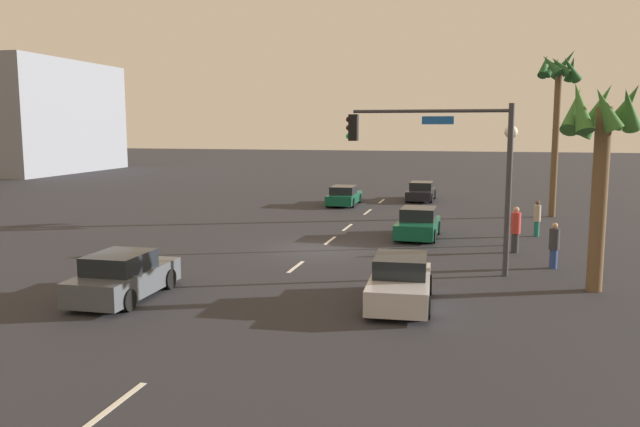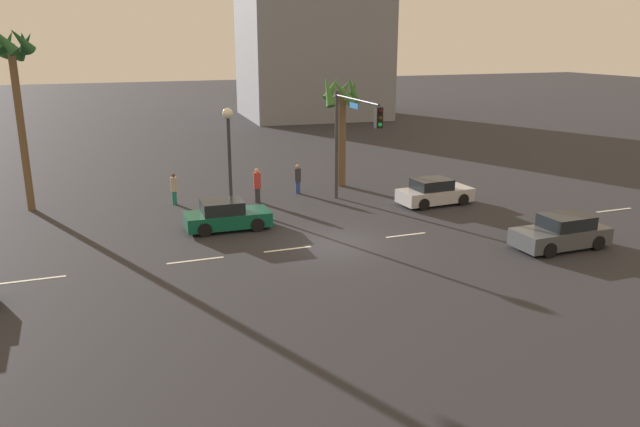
{
  "view_description": "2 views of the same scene",
  "coord_description": "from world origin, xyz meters",
  "views": [
    {
      "loc": [
        25.7,
        6.48,
        5.19
      ],
      "look_at": [
        0.01,
        0.06,
        1.54
      ],
      "focal_mm": 35.63,
      "sensor_mm": 36.0,
      "label": 1
    },
    {
      "loc": [
        -9.63,
        -24.0,
        8.7
      ],
      "look_at": [
        -0.46,
        0.59,
        1.27
      ],
      "focal_mm": 34.93,
      "sensor_mm": 36.0,
      "label": 2
    }
  ],
  "objects": [
    {
      "name": "lane_stripe_4",
      "position": [
        3.52,
        0.0,
        0.01
      ],
      "size": [
        2.0,
        0.14,
        0.01
      ],
      "primitive_type": "cube",
      "color": "silver",
      "rests_on": "ground_plane"
    },
    {
      "name": "car_1",
      "position": [
        8.91,
        -3.87,
        0.66
      ],
      "size": [
        4.18,
        1.93,
        1.43
      ],
      "color": "#474C51",
      "rests_on": "ground_plane"
    },
    {
      "name": "building_0",
      "position": [
        14.59,
        43.57,
        11.48
      ],
      "size": [
        15.71,
        14.1,
        22.96
      ],
      "primitive_type": "cube",
      "rotation": [
        0.0,
        0.0,
        -0.06
      ],
      "color": "gray",
      "rests_on": "ground_plane"
    },
    {
      "name": "lane_stripe_3",
      "position": [
        -2.15,
        0.0,
        0.01
      ],
      "size": [
        2.09,
        0.14,
        0.01
      ],
      "primitive_type": "cube",
      "color": "silver",
      "rests_on": "ground_plane"
    },
    {
      "name": "lane_stripe_2",
      "position": [
        -6.07,
        0.0,
        0.01
      ],
      "size": [
        2.29,
        0.14,
        0.01
      ],
      "primitive_type": "cube",
      "color": "silver",
      "rests_on": "ground_plane"
    },
    {
      "name": "ground_plane",
      "position": [
        0.0,
        0.0,
        0.0
      ],
      "size": [
        220.0,
        220.0,
        0.0
      ],
      "primitive_type": "plane",
      "color": "#28282D"
    },
    {
      "name": "pedestrian_2",
      "position": [
        1.41,
        9.27,
        0.89
      ],
      "size": [
        0.48,
        0.48,
        1.7
      ],
      "color": "#2D478C",
      "rests_on": "ground_plane"
    },
    {
      "name": "lane_stripe_1",
      "position": [
        -12.22,
        0.0,
        0.01
      ],
      "size": [
        2.53,
        0.14,
        0.01
      ],
      "primitive_type": "cube",
      "color": "silver",
      "rests_on": "ground_plane"
    },
    {
      "name": "streetlamp",
      "position": [
        -2.84,
        7.79,
        3.74
      ],
      "size": [
        0.56,
        0.56,
        5.23
      ],
      "color": "#2D2D33",
      "rests_on": "ground_plane"
    },
    {
      "name": "palm_tree_0",
      "position": [
        -12.84,
        10.71,
        7.37
      ],
      "size": [
        2.74,
        2.52,
        9.63
      ],
      "color": "brown",
      "rests_on": "ground_plane"
    },
    {
      "name": "lane_stripe_5",
      "position": [
        15.76,
        0.0,
        0.01
      ],
      "size": [
        2.28,
        0.14,
        0.01
      ],
      "primitive_type": "cube",
      "color": "silver",
      "rests_on": "ground_plane"
    },
    {
      "name": "pedestrian_0",
      "position": [
        -5.62,
        9.26,
        0.91
      ],
      "size": [
        0.45,
        0.45,
        1.72
      ],
      "color": "#1E7266",
      "rests_on": "ground_plane"
    },
    {
      "name": "palm_tree_1",
      "position": [
        4.45,
        10.1,
        4.85
      ],
      "size": [
        2.27,
        2.62,
        6.64
      ],
      "color": "brown",
      "rests_on": "ground_plane"
    },
    {
      "name": "car_0",
      "position": [
        7.54,
        4.36,
        0.65
      ],
      "size": [
        4.12,
        2.01,
        1.41
      ],
      "color": "#B7B7BC",
      "rests_on": "ground_plane"
    },
    {
      "name": "pedestrian_1",
      "position": [
        -1.32,
        8.05,
        1.0
      ],
      "size": [
        0.51,
        0.51,
        1.91
      ],
      "color": "#333338",
      "rests_on": "ground_plane"
    },
    {
      "name": "traffic_signal",
      "position": [
        3.05,
        5.49,
        4.11
      ],
      "size": [
        0.39,
        5.84,
        5.97
      ],
      "color": "#38383D",
      "rests_on": "ground_plane"
    },
    {
      "name": "car_2",
      "position": [
        -3.95,
        3.81,
        0.64
      ],
      "size": [
        3.97,
        1.95,
        1.4
      ],
      "color": "#0F5138",
      "rests_on": "ground_plane"
    }
  ]
}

